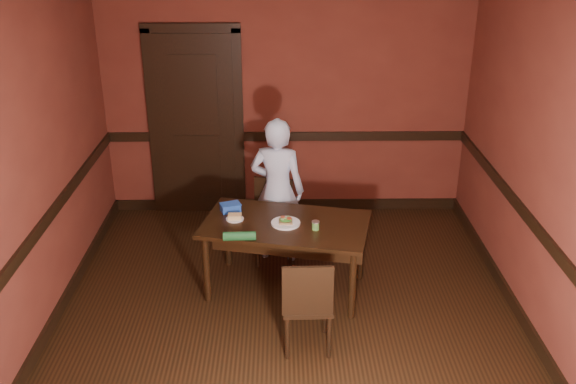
{
  "coord_description": "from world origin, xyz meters",
  "views": [
    {
      "loc": [
        -0.06,
        -4.6,
        3.24
      ],
      "look_at": [
        0.0,
        0.35,
        1.05
      ],
      "focal_mm": 40.0,
      "sensor_mm": 36.0,
      "label": 1
    }
  ],
  "objects_px": {
    "cheese_saucer": "(235,217)",
    "chair_far": "(278,224)",
    "food_tub": "(230,207)",
    "person": "(277,190)",
    "sandwich_plate": "(286,222)",
    "dining_table": "(286,256)",
    "sauce_jar": "(316,225)",
    "chair_near": "(307,301)"
  },
  "relations": [
    {
      "from": "chair_far",
      "to": "chair_near",
      "type": "relative_size",
      "value": 1.0
    },
    {
      "from": "cheese_saucer",
      "to": "sandwich_plate",
      "type": "bearing_deg",
      "value": -11.88
    },
    {
      "from": "sandwich_plate",
      "to": "sauce_jar",
      "type": "xyz_separation_m",
      "value": [
        0.26,
        -0.11,
        0.02
      ]
    },
    {
      "from": "chair_far",
      "to": "food_tub",
      "type": "height_order",
      "value": "chair_far"
    },
    {
      "from": "sandwich_plate",
      "to": "sauce_jar",
      "type": "bearing_deg",
      "value": -22.9
    },
    {
      "from": "food_tub",
      "to": "chair_far",
      "type": "bearing_deg",
      "value": 10.49
    },
    {
      "from": "sandwich_plate",
      "to": "cheese_saucer",
      "type": "bearing_deg",
      "value": 168.12
    },
    {
      "from": "chair_far",
      "to": "sauce_jar",
      "type": "xyz_separation_m",
      "value": [
        0.33,
        -0.64,
        0.31
      ]
    },
    {
      "from": "cheese_saucer",
      "to": "chair_far",
      "type": "bearing_deg",
      "value": 48.68
    },
    {
      "from": "sandwich_plate",
      "to": "cheese_saucer",
      "type": "xyz_separation_m",
      "value": [
        -0.46,
        0.1,
        0.0
      ]
    },
    {
      "from": "chair_far",
      "to": "sandwich_plate",
      "type": "bearing_deg",
      "value": -68.17
    },
    {
      "from": "chair_far",
      "to": "person",
      "type": "relative_size",
      "value": 0.57
    },
    {
      "from": "dining_table",
      "to": "chair_far",
      "type": "distance_m",
      "value": 0.52
    },
    {
      "from": "chair_far",
      "to": "sandwich_plate",
      "type": "relative_size",
      "value": 3.2
    },
    {
      "from": "chair_near",
      "to": "sauce_jar",
      "type": "relative_size",
      "value": 10.39
    },
    {
      "from": "sandwich_plate",
      "to": "sauce_jar",
      "type": "relative_size",
      "value": 3.24
    },
    {
      "from": "person",
      "to": "sandwich_plate",
      "type": "height_order",
      "value": "person"
    },
    {
      "from": "food_tub",
      "to": "cheese_saucer",
      "type": "bearing_deg",
      "value": -94.32
    },
    {
      "from": "sandwich_plate",
      "to": "person",
      "type": "bearing_deg",
      "value": 96.88
    },
    {
      "from": "dining_table",
      "to": "cheese_saucer",
      "type": "bearing_deg",
      "value": -176.51
    },
    {
      "from": "dining_table",
      "to": "food_tub",
      "type": "bearing_deg",
      "value": 166.66
    },
    {
      "from": "food_tub",
      "to": "person",
      "type": "bearing_deg",
      "value": 19.45
    },
    {
      "from": "chair_far",
      "to": "sauce_jar",
      "type": "distance_m",
      "value": 0.79
    },
    {
      "from": "chair_far",
      "to": "chair_near",
      "type": "bearing_deg",
      "value": -66.06
    },
    {
      "from": "chair_near",
      "to": "sandwich_plate",
      "type": "relative_size",
      "value": 3.2
    },
    {
      "from": "chair_far",
      "to": "dining_table",
      "type": "bearing_deg",
      "value": -67.79
    },
    {
      "from": "sandwich_plate",
      "to": "dining_table",
      "type": "bearing_deg",
      "value": 89.66
    },
    {
      "from": "person",
      "to": "food_tub",
      "type": "height_order",
      "value": "person"
    },
    {
      "from": "cheese_saucer",
      "to": "food_tub",
      "type": "xyz_separation_m",
      "value": [
        -0.05,
        0.17,
        0.02
      ]
    },
    {
      "from": "chair_near",
      "to": "food_tub",
      "type": "bearing_deg",
      "value": -60.1
    },
    {
      "from": "chair_far",
      "to": "cheese_saucer",
      "type": "bearing_deg",
      "value": -117.15
    },
    {
      "from": "sandwich_plate",
      "to": "food_tub",
      "type": "bearing_deg",
      "value": 152.04
    },
    {
      "from": "chair_near",
      "to": "cheese_saucer",
      "type": "xyz_separation_m",
      "value": [
        -0.62,
        0.92,
        0.29
      ]
    },
    {
      "from": "person",
      "to": "sandwich_plate",
      "type": "xyz_separation_m",
      "value": [
        0.08,
        -0.63,
        -0.03
      ]
    },
    {
      "from": "dining_table",
      "to": "food_tub",
      "type": "xyz_separation_m",
      "value": [
        -0.51,
        0.25,
        0.38
      ]
    },
    {
      "from": "chair_far",
      "to": "cheese_saucer",
      "type": "distance_m",
      "value": 0.65
    },
    {
      "from": "dining_table",
      "to": "cheese_saucer",
      "type": "height_order",
      "value": "cheese_saucer"
    },
    {
      "from": "dining_table",
      "to": "chair_near",
      "type": "relative_size",
      "value": 1.76
    },
    {
      "from": "sauce_jar",
      "to": "food_tub",
      "type": "distance_m",
      "value": 0.85
    },
    {
      "from": "sauce_jar",
      "to": "food_tub",
      "type": "xyz_separation_m",
      "value": [
        -0.77,
        0.38,
        -0.0
      ]
    },
    {
      "from": "food_tub",
      "to": "dining_table",
      "type": "bearing_deg",
      "value": -46.54
    },
    {
      "from": "chair_near",
      "to": "food_tub",
      "type": "distance_m",
      "value": 1.32
    }
  ]
}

